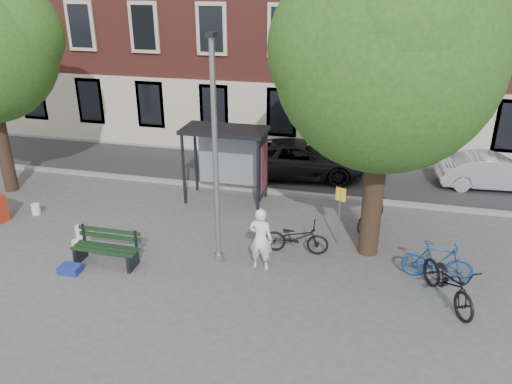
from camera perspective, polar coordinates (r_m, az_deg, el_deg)
The scene contains 20 objects.
ground at distance 14.05m, azimuth -4.25°, elevation -7.85°, with size 90.00×90.00×0.00m, color #4C4C4F.
road at distance 20.14m, azimuth 1.79°, elevation 2.24°, with size 40.00×4.00×0.01m, color #28282B.
curb_near at distance 18.32m, azimuth 0.48°, elevation 0.20°, with size 40.00×0.25×0.12m, color gray.
curb_far at distance 21.97m, azimuth 2.89°, elevation 4.20°, with size 40.00×0.25×0.12m, color gray.
lamppost at distance 12.83m, azimuth -4.62°, elevation 2.83°, with size 0.28×0.35×6.11m.
tree_right at distance 12.88m, azimuth 14.90°, elevation 15.25°, with size 5.76×5.60×8.20m.
bus_shelter at distance 16.99m, azimuth -2.20°, elevation 5.01°, with size 2.85×1.45×2.62m.
painter at distance 13.28m, azimuth 0.52°, elevation -5.37°, with size 0.64×0.42×1.77m, color white.
bench at distance 14.28m, azimuth -16.70°, elevation -6.30°, with size 1.85×0.62×0.95m.
bike_a at distance 14.23m, azimuth 4.62°, elevation -5.20°, with size 0.64×1.84×0.97m, color black.
bike_b at distance 13.78m, azimuth 20.02°, elevation -7.46°, with size 0.50×1.78×1.07m, color navy.
bike_c at distance 12.95m, azimuth 21.15°, elevation -9.53°, with size 0.76×2.19×1.15m, color black.
bike_d at distance 15.98m, azimuth 13.04°, elevation -2.30°, with size 0.48×1.70×1.02m, color black.
car_dark at distance 19.66m, azimuth 5.10°, elevation 3.79°, with size 2.34×5.07×1.41m, color black.
car_silver at distance 20.42m, azimuth 25.41°, elevation 2.10°, with size 1.35×3.88×1.28m, color #AAADB2.
blue_crate at distance 14.35m, azimuth -20.47°, elevation -8.25°, with size 0.55×0.40×0.20m, color navy.
bucket_a at distance 15.24m, azimuth -19.77°, elevation -5.86°, with size 0.28×0.28×0.36m, color white.
bucket_b at distance 16.07m, azimuth -19.46°, elevation -4.26°, with size 0.28×0.28×0.36m, color silver.
bucket_c at distance 18.10m, azimuth -23.86°, elevation -1.81°, with size 0.28×0.28×0.36m, color white.
notice_sign at distance 14.46m, azimuth 9.58°, elevation -1.40°, with size 0.30×0.15×1.80m.
Camera 1 is at (3.84, -11.39, 7.28)m, focal length 35.00 mm.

